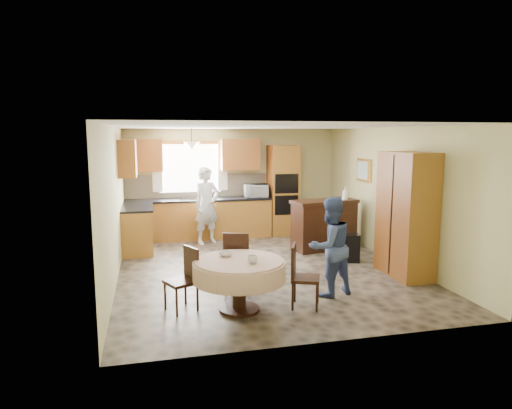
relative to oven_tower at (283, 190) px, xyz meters
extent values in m
cube|color=brown|center=(-1.15, -2.69, -1.06)|extent=(5.00, 6.00, 0.01)
cube|color=white|center=(-1.15, -2.69, 1.44)|extent=(5.00, 6.00, 0.01)
cube|color=tan|center=(-1.15, 0.31, 0.19)|extent=(5.00, 0.02, 2.50)
cube|color=tan|center=(-1.15, -5.69, 0.19)|extent=(5.00, 0.02, 2.50)
cube|color=tan|center=(-3.65, -2.69, 0.19)|extent=(0.02, 6.00, 2.50)
cube|color=tan|center=(1.35, -2.69, 0.19)|extent=(0.02, 6.00, 2.50)
cube|color=white|center=(-2.15, 0.29, 0.54)|extent=(1.40, 0.03, 1.10)
cube|color=white|center=(-2.90, 0.24, 0.59)|extent=(0.22, 0.02, 1.15)
cube|color=white|center=(-1.40, 0.24, 0.59)|extent=(0.22, 0.02, 1.15)
cube|color=gold|center=(-2.00, 0.01, -0.62)|extent=(3.30, 0.60, 0.88)
cube|color=black|center=(-2.00, 0.01, -0.16)|extent=(3.30, 0.64, 0.04)
cube|color=gold|center=(-3.35, -0.89, -0.62)|extent=(0.60, 1.20, 0.88)
cube|color=black|center=(-3.35, -0.89, -0.16)|extent=(0.64, 1.20, 0.04)
cube|color=#C4AF8A|center=(-2.00, 0.30, 0.12)|extent=(3.30, 0.02, 0.55)
cube|color=#BB652E|center=(-3.20, 0.15, 0.85)|extent=(0.85, 0.33, 0.72)
cube|color=#BB652E|center=(-1.00, 0.15, 0.85)|extent=(0.90, 0.33, 0.72)
cube|color=#BB652E|center=(-3.48, -0.89, 0.85)|extent=(0.33, 1.20, 0.72)
cube|color=gold|center=(0.00, 0.00, 0.00)|extent=(0.66, 0.62, 2.12)
cube|color=black|center=(0.00, -0.31, 0.19)|extent=(0.56, 0.01, 0.45)
cube|color=black|center=(0.00, -0.31, -0.31)|extent=(0.56, 0.01, 0.45)
cone|color=beige|center=(-2.15, -0.19, 1.06)|extent=(0.36, 0.36, 0.18)
cube|color=#34180E|center=(0.41, -1.62, -0.57)|extent=(1.44, 0.81, 0.97)
cube|color=black|center=(0.51, -2.61, -0.80)|extent=(0.44, 0.36, 0.52)
cube|color=gold|center=(1.07, -3.60, -0.02)|extent=(0.55, 1.09, 2.08)
cylinder|color=#34180E|center=(-1.96, -4.52, -0.74)|extent=(0.18, 0.18, 0.64)
cylinder|color=#34180E|center=(-1.96, -4.52, -1.04)|extent=(0.55, 0.55, 0.04)
cylinder|color=beige|center=(-1.96, -4.52, -0.38)|extent=(1.18, 1.18, 0.05)
cylinder|color=beige|center=(-1.96, -4.52, -0.50)|extent=(1.24, 1.24, 0.26)
cube|color=#34180E|center=(-2.72, -4.33, -0.66)|extent=(0.49, 0.49, 0.04)
cube|color=#34180E|center=(-2.57, -4.26, -0.42)|extent=(0.19, 0.33, 0.44)
cylinder|color=#34180E|center=(-2.88, -4.49, -0.87)|extent=(0.03, 0.03, 0.38)
cylinder|color=#34180E|center=(-2.56, -4.49, -0.87)|extent=(0.03, 0.03, 0.38)
cylinder|color=#34180E|center=(-2.88, -4.17, -0.87)|extent=(0.03, 0.03, 0.38)
cylinder|color=#34180E|center=(-2.56, -4.17, -0.87)|extent=(0.03, 0.03, 0.38)
cube|color=#34180E|center=(-1.81, -3.69, -0.63)|extent=(0.52, 0.52, 0.05)
cube|color=#34180E|center=(-1.87, -3.87, -0.37)|extent=(0.37, 0.17, 0.48)
cylinder|color=#34180E|center=(-1.98, -3.87, -0.85)|extent=(0.03, 0.03, 0.41)
cylinder|color=#34180E|center=(-1.64, -3.87, -0.85)|extent=(0.03, 0.03, 0.41)
cylinder|color=#34180E|center=(-1.98, -3.52, -0.85)|extent=(0.03, 0.03, 0.41)
cylinder|color=#34180E|center=(-1.64, -3.52, -0.85)|extent=(0.03, 0.03, 0.41)
cube|color=#34180E|center=(-1.04, -4.60, -0.65)|extent=(0.50, 0.50, 0.05)
cube|color=#34180E|center=(-1.20, -4.53, -0.41)|extent=(0.18, 0.35, 0.45)
cylinder|color=#34180E|center=(-1.20, -4.76, -0.87)|extent=(0.03, 0.03, 0.39)
cylinder|color=#34180E|center=(-0.88, -4.76, -0.87)|extent=(0.03, 0.03, 0.39)
cylinder|color=#34180E|center=(-1.20, -4.44, -0.87)|extent=(0.03, 0.03, 0.39)
cylinder|color=#34180E|center=(-0.88, -4.44, -0.87)|extent=(0.03, 0.03, 0.39)
cube|color=gold|center=(1.32, -1.52, 0.56)|extent=(0.05, 0.58, 0.48)
cube|color=#ABC1C9|center=(1.29, -1.52, 0.56)|extent=(0.01, 0.48, 0.38)
imported|color=silver|center=(-0.67, -0.04, 0.01)|extent=(0.57, 0.40, 0.30)
imported|color=silver|center=(-1.88, -0.54, -0.22)|extent=(0.73, 0.62, 1.68)
imported|color=#3C4D83|center=(-0.53, -4.21, -0.33)|extent=(0.84, 0.73, 1.47)
imported|color=#B2B2B2|center=(0.01, -1.62, -0.06)|extent=(0.22, 0.22, 0.05)
imported|color=silver|center=(0.86, -1.62, 0.08)|extent=(0.17, 0.17, 0.33)
imported|color=#B2B2B2|center=(-1.82, -4.71, -0.30)|extent=(0.17, 0.17, 0.10)
imported|color=#B2B2B2|center=(-2.10, -4.28, -0.32)|extent=(0.21, 0.21, 0.06)
camera|label=1|loc=(-3.09, -10.31, 1.30)|focal=32.00mm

